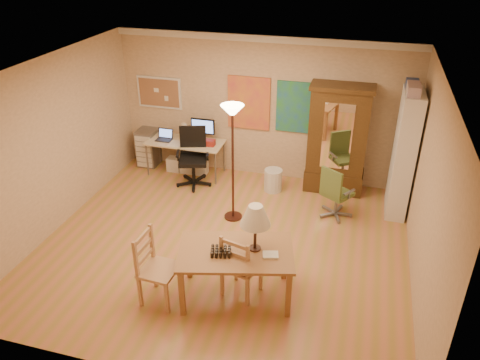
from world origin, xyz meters
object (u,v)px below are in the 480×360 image
(armoire, at_px, (337,147))
(bookshelf, at_px, (404,154))
(office_chair_black, at_px, (194,170))
(office_chair_green, at_px, (335,203))
(computer_desk, at_px, (188,154))
(dining_table, at_px, (243,241))

(armoire, xyz_separation_m, bookshelf, (1.10, -0.44, 0.18))
(office_chair_black, xyz_separation_m, office_chair_green, (2.69, -0.45, -0.05))
(office_chair_black, relative_size, armoire, 0.55)
(office_chair_green, bearing_deg, office_chair_black, 170.55)
(computer_desk, relative_size, bookshelf, 0.71)
(dining_table, xyz_separation_m, bookshelf, (1.98, 2.77, 0.19))
(dining_table, xyz_separation_m, office_chair_green, (0.99, 2.27, -0.61))
(dining_table, bearing_deg, armoire, 74.79)
(dining_table, xyz_separation_m, armoire, (0.87, 3.21, 0.01))
(office_chair_black, distance_m, armoire, 2.68)
(office_chair_black, relative_size, office_chair_green, 1.18)
(office_chair_green, distance_m, bookshelf, 1.37)
(office_chair_green, distance_m, armoire, 1.13)
(dining_table, bearing_deg, office_chair_green, 66.52)
(computer_desk, relative_size, office_chair_black, 1.36)
(computer_desk, relative_size, armoire, 0.75)
(computer_desk, bearing_deg, office_chair_black, -56.48)
(computer_desk, distance_m, office_chair_green, 3.08)
(office_chair_black, bearing_deg, dining_table, -58.03)
(office_chair_green, relative_size, armoire, 0.47)
(office_chair_black, bearing_deg, computer_desk, 123.52)
(office_chair_green, bearing_deg, bookshelf, 26.85)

